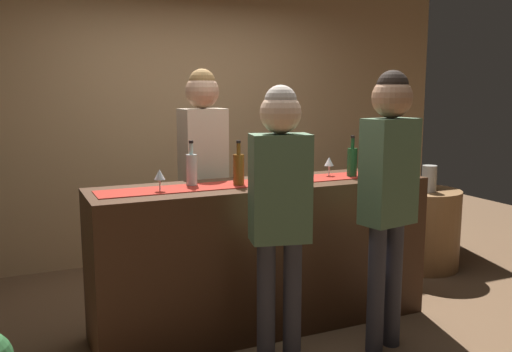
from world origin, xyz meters
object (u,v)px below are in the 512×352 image
at_px(bartender, 203,158).
at_px(round_side_table, 422,229).
at_px(wine_bottle_clear, 192,169).
at_px(customer_browsing, 280,198).
at_px(wine_bottle_green, 352,162).
at_px(vase_on_side_table, 429,178).
at_px(wine_glass_near_customer, 160,175).
at_px(wine_glass_mid_counter, 329,162).
at_px(wine_bottle_amber, 239,169).
at_px(customer_sipping, 389,179).

relative_size(bartender, round_side_table, 2.46).
distance_m(wine_bottle_clear, customer_browsing, 0.75).
relative_size(wine_bottle_green, vase_on_side_table, 1.26).
distance_m(round_side_table, vase_on_side_table, 0.50).
xyz_separation_m(wine_glass_near_customer, wine_glass_mid_counter, (1.29, 0.09, 0.00)).
bearing_deg(round_side_table, customer_browsing, -151.24).
xyz_separation_m(wine_bottle_green, vase_on_side_table, (1.20, 0.51, -0.28)).
xyz_separation_m(wine_bottle_green, wine_glass_mid_counter, (-0.14, 0.09, -0.01)).
height_order(round_side_table, vase_on_side_table, vase_on_side_table).
height_order(wine_bottle_clear, bartender, bartender).
bearing_deg(wine_bottle_clear, customer_browsing, -65.05).
xyz_separation_m(wine_bottle_amber, vase_on_side_table, (2.10, 0.52, -0.28)).
height_order(customer_sipping, customer_browsing, customer_sipping).
relative_size(wine_bottle_clear, round_side_table, 0.41).
relative_size(wine_glass_near_customer, bartender, 0.08).
relative_size(wine_bottle_clear, wine_bottle_amber, 1.00).
height_order(wine_glass_mid_counter, bartender, bartender).
bearing_deg(bartender, wine_bottle_clear, 56.03).
height_order(wine_bottle_amber, customer_sipping, customer_sipping).
xyz_separation_m(wine_glass_near_customer, vase_on_side_table, (2.63, 0.52, -0.28)).
height_order(wine_bottle_green, vase_on_side_table, wine_bottle_green).
relative_size(wine_bottle_clear, customer_browsing, 0.18).
relative_size(wine_glass_near_customer, wine_glass_mid_counter, 1.00).
bearing_deg(wine_bottle_amber, customer_browsing, -87.04).
height_order(customer_sipping, vase_on_side_table, customer_sipping).
height_order(wine_bottle_clear, wine_glass_mid_counter, wine_bottle_clear).
distance_m(wine_bottle_green, round_side_table, 1.56).
bearing_deg(wine_glass_mid_counter, wine_bottle_clear, 178.19).
bearing_deg(wine_bottle_amber, vase_on_side_table, 13.84).
bearing_deg(customer_browsing, wine_bottle_amber, 106.20).
bearing_deg(customer_browsing, customer_sipping, 8.89).
relative_size(wine_glass_mid_counter, vase_on_side_table, 0.60).
bearing_deg(wine_glass_mid_counter, round_side_table, 20.29).
distance_m(wine_bottle_green, bartender, 1.12).
relative_size(wine_glass_mid_counter, customer_browsing, 0.09).
height_order(wine_bottle_green, bartender, bartender).
distance_m(wine_bottle_green, vase_on_side_table, 1.33).
height_order(customer_sipping, round_side_table, customer_sipping).
xyz_separation_m(wine_glass_near_customer, bartender, (0.50, 0.63, 0.01)).
bearing_deg(vase_on_side_table, round_side_table, 76.96).
xyz_separation_m(wine_bottle_green, bartender, (-0.93, 0.62, -0.00)).
xyz_separation_m(bartender, customer_browsing, (0.06, -1.17, -0.10)).
bearing_deg(round_side_table, customer_sipping, -138.51).
distance_m(wine_glass_near_customer, customer_browsing, 0.79).
xyz_separation_m(wine_bottle_green, wine_bottle_amber, (-0.90, -0.00, 0.00)).
bearing_deg(wine_glass_near_customer, bartender, 51.33).
xyz_separation_m(wine_bottle_green, customer_browsing, (-0.87, -0.55, -0.10)).
xyz_separation_m(wine_glass_near_customer, round_side_table, (2.65, 0.60, -0.77)).
height_order(wine_bottle_green, customer_browsing, customer_browsing).
distance_m(wine_bottle_amber, wine_glass_mid_counter, 0.76).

